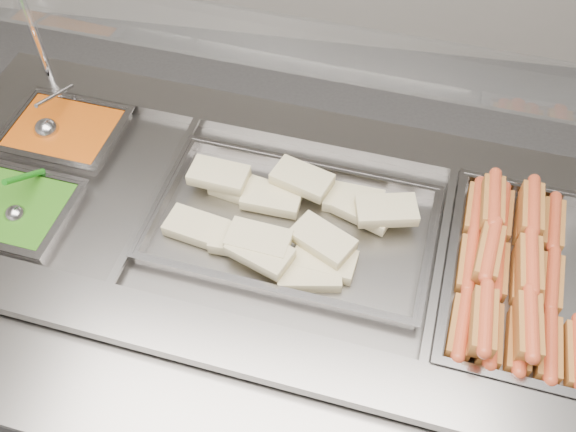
% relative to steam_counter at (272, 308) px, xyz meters
% --- Properties ---
extents(steam_counter, '(2.11, 1.10, 0.97)m').
position_rel_steam_counter_xyz_m(steam_counter, '(0.00, 0.00, 0.00)').
color(steam_counter, gray).
rests_on(steam_counter, ground).
extents(tray_rail, '(1.96, 0.60, 0.06)m').
position_rel_steam_counter_xyz_m(tray_rail, '(-0.06, -0.55, 0.43)').
color(tray_rail, gray).
rests_on(tray_rail, steam_counter).
extents(sneeze_guard, '(1.81, 0.50, 0.48)m').
position_rel_steam_counter_xyz_m(sneeze_guard, '(0.02, 0.23, 0.88)').
color(sneeze_guard, silver).
rests_on(sneeze_guard, steam_counter).
extents(pan_hotdogs, '(0.43, 0.63, 0.11)m').
position_rel_steam_counter_xyz_m(pan_hotdogs, '(0.67, -0.07, 0.44)').
color(pan_hotdogs, gray).
rests_on(pan_hotdogs, steam_counter).
extents(pan_wraps, '(0.78, 0.51, 0.08)m').
position_rel_steam_counter_xyz_m(pan_wraps, '(0.06, -0.01, 0.46)').
color(pan_wraps, gray).
rests_on(pan_wraps, steam_counter).
extents(pan_beans, '(0.35, 0.29, 0.11)m').
position_rel_steam_counter_xyz_m(pan_beans, '(-0.68, 0.23, 0.44)').
color(pan_beans, gray).
rests_on(pan_beans, steam_counter).
extents(pan_peas, '(0.35, 0.29, 0.11)m').
position_rel_steam_counter_xyz_m(pan_peas, '(-0.71, -0.08, 0.44)').
color(pan_peas, gray).
rests_on(pan_peas, steam_counter).
extents(hotdogs_in_buns, '(0.34, 0.58, 0.13)m').
position_rel_steam_counter_xyz_m(hotdogs_in_buns, '(0.64, -0.08, 0.49)').
color(hotdogs_in_buns, '#9F5921').
rests_on(hotdogs_in_buns, pan_hotdogs).
extents(tortilla_wraps, '(0.68, 0.41, 0.08)m').
position_rel_steam_counter_xyz_m(tortilla_wraps, '(0.06, -0.00, 0.49)').
color(tortilla_wraps, '#CCBE89').
rests_on(tortilla_wraps, pan_wraps).
extents(ladle, '(0.08, 0.22, 0.15)m').
position_rel_steam_counter_xyz_m(ladle, '(-0.72, 0.22, 0.49)').
color(ladle, '#B1B0B5').
rests_on(ladle, pan_beans).
extents(serving_spoon, '(0.06, 0.19, 0.15)m').
position_rel_steam_counter_xyz_m(serving_spoon, '(-0.68, -0.09, 0.50)').
color(serving_spoon, '#B1B0B5').
rests_on(serving_spoon, pan_peas).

